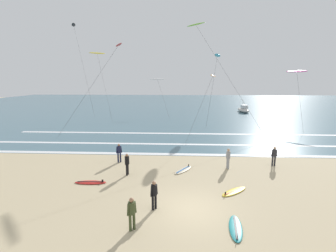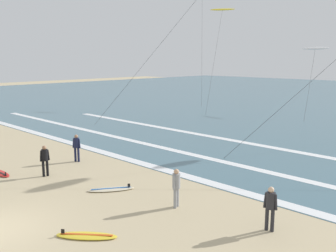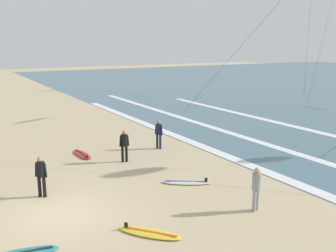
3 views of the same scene
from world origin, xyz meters
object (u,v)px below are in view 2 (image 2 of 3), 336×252
surfer_left_far (45,158)px  surfboard_foreground_flat (87,236)px  kite_yellow_high_left (222,10)px  surfer_right_near (176,184)px  surfer_foreground_main (77,145)px  kite_white_far_left (315,49)px  surfer_mid_group (270,205)px  surfboard_left_pile (111,189)px

surfer_left_far → surfboard_foreground_flat: (7.15, -2.33, -0.91)m
surfboard_foreground_flat → kite_yellow_high_left: (-19.91, 34.28, 11.92)m
surfer_left_far → kite_yellow_high_left: size_ratio=0.13×
surfer_right_near → surfboard_foreground_flat: bearing=-95.5°
surfer_foreground_main → kite_white_far_left: bearing=89.3°
surfer_right_near → surfer_left_far: bearing=-167.4°
surfer_mid_group → kite_white_far_left: 33.79m
surfer_right_near → surfboard_left_pile: surfer_right_near is taller
surfer_left_far → surfer_foreground_main: bearing=115.5°
surfer_mid_group → surfboard_foreground_flat: bearing=-131.3°
surfer_right_near → surfer_mid_group: bearing=10.8°
surfer_foreground_main → surfboard_foreground_flat: (8.42, -4.97, -0.91)m
surfer_right_near → surfer_left_far: size_ratio=1.00×
surfer_foreground_main → surfboard_foreground_flat: surfer_foreground_main is taller
surfer_mid_group → surfer_left_far: (-11.31, -2.40, 0.00)m
surfer_mid_group → kite_yellow_high_left: 39.67m
surfer_right_near → kite_white_far_left: size_ratio=0.19×
surfer_mid_group → kite_yellow_high_left: (-24.07, 29.55, 11.01)m
surfer_foreground_main → surfer_left_far: size_ratio=1.00×
surfer_right_near → surfer_left_far: same height
surfer_right_near → kite_white_far_left: 33.30m
surfer_mid_group → surfer_right_near: same height
surfer_mid_group → surfboard_left_pile: surfer_mid_group is taller
surfer_right_near → surfboard_foreground_flat: (-0.39, -4.00, -0.91)m
surfer_foreground_main → surfer_left_far: same height
kite_yellow_high_left → surfer_right_near: bearing=-56.2°
surfboard_left_pile → surfer_left_far: bearing=-165.4°
surfer_left_far → surfboard_left_pile: bearing=14.6°
surfer_right_near → surfer_left_far: (-7.54, -1.68, 0.00)m
surfer_foreground_main → surfer_right_near: size_ratio=1.00×
surfer_mid_group → surfer_right_near: bearing=-169.2°
surfer_foreground_main → kite_yellow_high_left: (-11.50, 29.30, 11.01)m
surfboard_left_pile → kite_white_far_left: bearing=98.7°
kite_white_far_left → surfer_right_near: bearing=-75.1°
surfboard_foreground_flat → surfboard_left_pile: bearing=132.5°
surfer_mid_group → surfer_right_near: 3.84m
surfer_foreground_main → surfer_left_far: bearing=-64.5°
surfer_foreground_main → kite_white_far_left: kite_white_far_left is taller
kite_yellow_high_left → surfboard_left_pile: bearing=-61.4°
surfer_right_near → surfboard_foreground_flat: 4.12m
surfboard_foreground_flat → kite_white_far_left: bearing=102.7°
surfboard_left_pile → kite_yellow_high_left: size_ratio=0.17×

